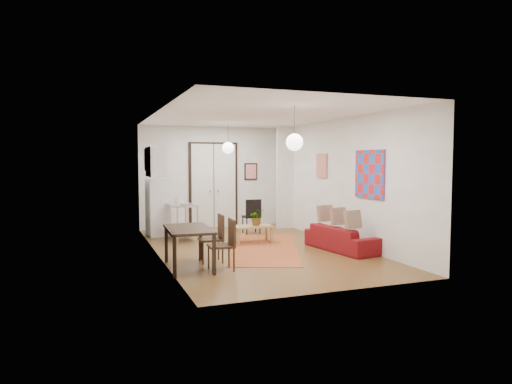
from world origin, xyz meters
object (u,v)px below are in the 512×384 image
object	(u,v)px
sofa	(342,238)
dining_table	(189,232)
kitchen_counter	(182,217)
coffee_table	(253,228)
fridge	(158,207)
dining_chair_near	(210,234)
dining_chair_far	(220,240)
black_side_chair	(250,213)

from	to	relation	value
sofa	dining_table	world-z (taller)	dining_table
kitchen_counter	coffee_table	bearing A→B (deg)	-38.80
fridge	kitchen_counter	bearing A→B (deg)	-62.67
dining_table	dining_chair_near	bearing A→B (deg)	41.33
coffee_table	fridge	distance (m)	2.62
coffee_table	dining_chair_near	world-z (taller)	dining_chair_near
coffee_table	dining_chair_far	bearing A→B (deg)	-122.43
kitchen_counter	dining_chair_near	xyz separation A→B (m)	(0.02, -2.62, -0.03)
dining_chair_near	dining_chair_far	world-z (taller)	same
fridge	black_side_chair	world-z (taller)	fridge
dining_chair_near	kitchen_counter	bearing A→B (deg)	-176.59
dining_chair_far	fridge	bearing A→B (deg)	-169.95
kitchen_counter	dining_table	xyz separation A→B (m)	(-0.48, -3.06, 0.10)
dining_chair_far	black_side_chair	xyz separation A→B (m)	(1.87, 3.62, 0.01)
sofa	dining_table	distance (m)	3.49
kitchen_counter	dining_chair_far	distance (m)	3.32
coffee_table	dining_chair_far	world-z (taller)	dining_chair_far
dining_chair_near	dining_chair_far	distance (m)	0.70
sofa	dining_table	size ratio (longest dim) A/B	1.34
sofa	dining_table	bearing A→B (deg)	89.93
sofa	dining_chair_far	bearing A→B (deg)	96.12
kitchen_counter	black_side_chair	xyz separation A→B (m)	(1.89, 0.29, -0.02)
fridge	dining_table	world-z (taller)	fridge
sofa	black_side_chair	xyz separation A→B (m)	(-1.07, 2.88, 0.27)
coffee_table	dining_chair_far	size ratio (longest dim) A/B	1.02
kitchen_counter	dining_chair_near	world-z (taller)	dining_chair_near
sofa	dining_chair_far	world-z (taller)	dining_chair_far
sofa	black_side_chair	bearing A→B (deg)	12.41
dining_chair_far	black_side_chair	bearing A→B (deg)	155.62
dining_table	dining_chair_far	size ratio (longest dim) A/B	1.50
coffee_table	dining_table	size ratio (longest dim) A/B	0.68
coffee_table	dining_chair_far	distance (m)	2.72
coffee_table	kitchen_counter	size ratio (longest dim) A/B	0.80
dining_chair_near	dining_chair_far	size ratio (longest dim) A/B	1.00
coffee_table	fridge	size ratio (longest dim) A/B	0.63
black_side_chair	sofa	bearing A→B (deg)	112.04
dining_table	kitchen_counter	bearing A→B (deg)	81.14
sofa	fridge	world-z (taller)	fridge
black_side_chair	coffee_table	bearing A→B (deg)	74.42
coffee_table	fridge	bearing A→B (deg)	138.90
kitchen_counter	fridge	size ratio (longest dim) A/B	0.79
kitchen_counter	black_side_chair	bearing A→B (deg)	4.97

